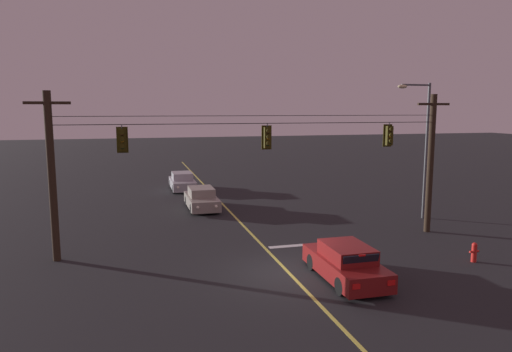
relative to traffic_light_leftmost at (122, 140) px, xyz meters
name	(u,v)px	position (x,y,z in m)	size (l,w,h in m)	color
ground_plane	(289,273)	(6.19, -3.95, -5.09)	(180.00, 180.00, 0.00)	black
lane_centre_stripe	(234,216)	(6.19, 6.02, -5.09)	(0.14, 60.00, 0.01)	#D1C64C
stop_bar_paint	(303,245)	(8.09, -0.58, -5.09)	(3.40, 0.36, 0.01)	silver
signal_span_assembly	(262,167)	(6.19, 0.02, -1.37)	(19.92, 0.32, 7.14)	#2D2116
traffic_light_leftmost	(122,140)	(0.00, 0.00, 0.00)	(0.48, 0.41, 1.22)	black
traffic_light_left_inner	(267,138)	(6.46, 0.00, 0.00)	(0.48, 0.41, 1.22)	black
traffic_light_centre	(389,136)	(12.78, 0.00, 0.00)	(0.48, 0.41, 1.22)	black
car_waiting_near_lane	(346,263)	(8.00, -5.24, -4.44)	(1.80, 4.33, 1.39)	maroon
car_oncoming_lead	(202,199)	(4.60, 8.66, -4.44)	(1.80, 4.42, 1.39)	gray
car_oncoming_trailing	(182,182)	(4.16, 16.19, -4.44)	(1.80, 4.42, 1.39)	#A5A5AD
street_lamp_corner	(422,138)	(16.57, 2.74, -0.35)	(2.11, 0.30, 7.87)	#4C4F54
fire_hydrant	(474,252)	(14.16, -4.75, -4.65)	(0.44, 0.22, 0.84)	red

